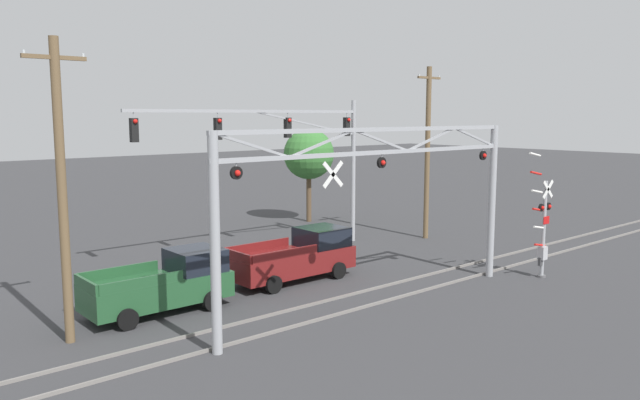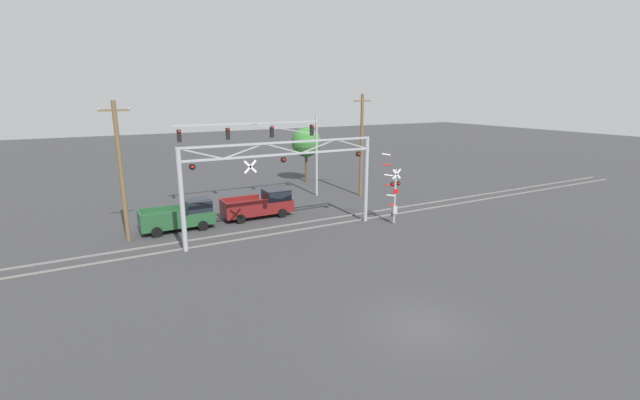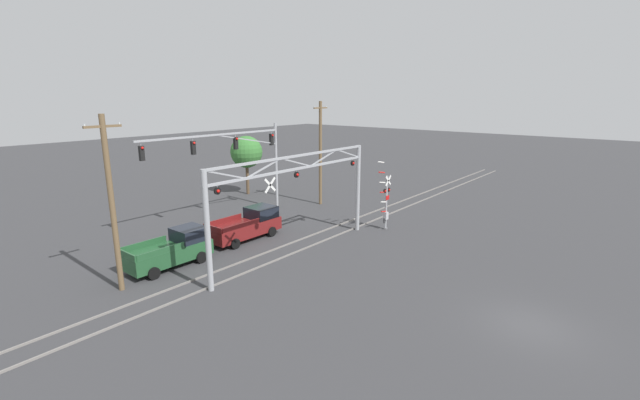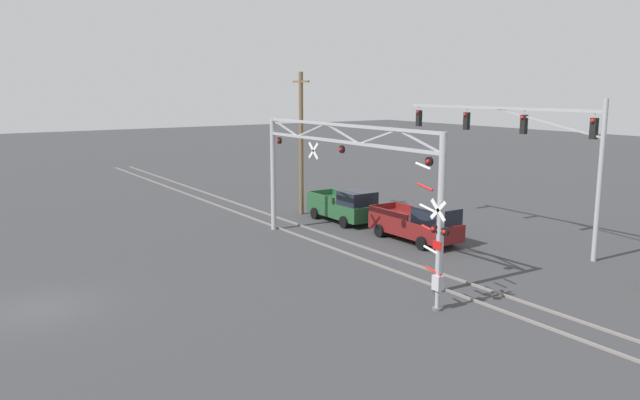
% 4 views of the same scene
% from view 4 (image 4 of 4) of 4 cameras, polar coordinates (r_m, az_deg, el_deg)
% --- Properties ---
extents(ground_plane, '(200.00, 200.00, 0.00)m').
position_cam_4_polar(ground_plane, '(25.65, -24.48, -9.10)').
color(ground_plane, '#38383A').
extents(rail_track_near, '(80.00, 0.08, 0.10)m').
position_cam_4_polar(rail_track_near, '(30.89, 2.39, -4.86)').
color(rail_track_near, gray).
rests_on(rail_track_near, ground_plane).
extents(rail_track_far, '(80.00, 0.08, 0.10)m').
position_cam_4_polar(rail_track_far, '(31.73, 4.49, -4.48)').
color(rail_track_far, gray).
rests_on(rail_track_far, ground_plane).
extents(crossing_gantry, '(13.74, 0.31, 6.42)m').
position_cam_4_polar(crossing_gantry, '(29.92, 1.99, 2.75)').
color(crossing_gantry, '#9EA0A5').
rests_on(crossing_gantry, ground_plane).
extents(crossing_signal_mast, '(1.79, 0.35, 5.37)m').
position_cam_4_polar(crossing_signal_mast, '(23.20, 10.63, -5.05)').
color(crossing_signal_mast, '#9EA0A5').
rests_on(crossing_signal_mast, ground_plane).
extents(traffic_signal_span, '(12.97, 0.39, 7.62)m').
position_cam_4_polar(traffic_signal_span, '(33.53, 19.13, 5.13)').
color(traffic_signal_span, '#9EA0A5').
rests_on(traffic_signal_span, ground_plane).
extents(pickup_truck_lead, '(5.46, 2.24, 2.07)m').
position_cam_4_polar(pickup_truck_lead, '(33.41, 8.99, -2.18)').
color(pickup_truck_lead, maroon).
rests_on(pickup_truck_lead, ground_plane).
extents(pickup_truck_following, '(5.03, 2.24, 2.07)m').
position_cam_4_polar(pickup_truck_following, '(37.90, 2.32, -0.59)').
color(pickup_truck_following, '#23512D').
rests_on(pickup_truck_following, ground_plane).
extents(utility_pole_left, '(1.80, 0.28, 9.07)m').
position_cam_4_polar(utility_pole_left, '(39.88, -1.74, 5.33)').
color(utility_pole_left, brown).
rests_on(utility_pole_left, ground_plane).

